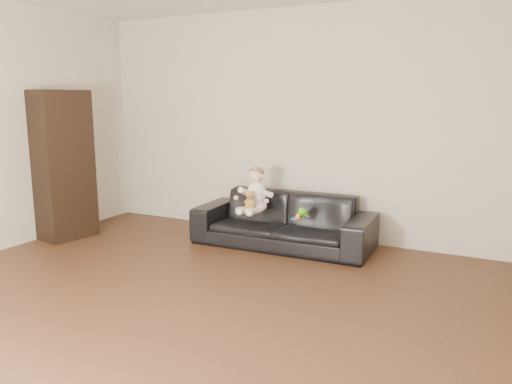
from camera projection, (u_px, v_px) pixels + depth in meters
The scene contains 10 objects.
floor at pixel (141, 325), 3.59m from camera, with size 5.50×5.50×0.00m, color #492C1A.
wall_back at pixel (291, 125), 5.75m from camera, with size 5.00×5.00×0.00m, color beige.
sofa at pixel (283, 221), 5.45m from camera, with size 1.94×0.76×0.57m, color black.
cabinet at pixel (63, 165), 5.70m from camera, with size 0.42×0.58×1.69m, color black.
shelf_item at pixel (62, 132), 5.62m from camera, with size 0.18×0.25×0.28m, color silver.
baby at pixel (255, 192), 5.42m from camera, with size 0.38×0.45×0.49m.
teddy_bear at pixel (250, 200), 5.30m from camera, with size 0.12×0.12×0.20m.
toy_green at pixel (303, 213), 5.21m from camera, with size 0.10×0.12×0.09m, color #53C617.
toy_rattle at pixel (298, 218), 5.09m from camera, with size 0.06×0.06×0.06m, color orange.
toy_blue_disc at pixel (295, 219), 5.14m from camera, with size 0.09×0.09×0.01m, color blue.
Camera 1 is at (2.25, -2.61, 1.61)m, focal length 35.00 mm.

